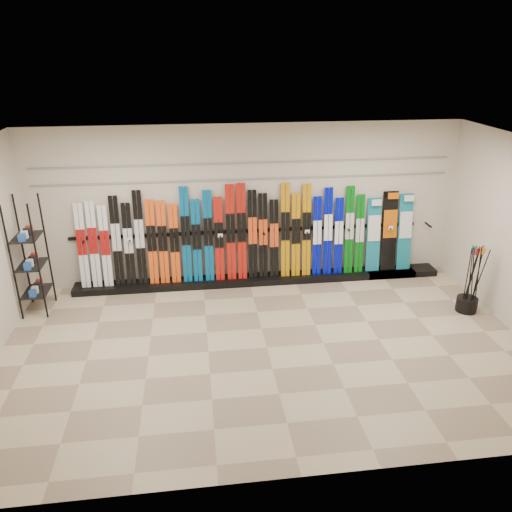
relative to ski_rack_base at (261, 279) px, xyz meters
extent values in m
plane|color=gray|center=(-0.22, -2.28, -0.06)|extent=(8.00, 8.00, 0.00)
plane|color=beige|center=(-0.22, 0.22, 1.44)|extent=(8.00, 0.00, 8.00)
plane|color=silver|center=(-0.22, -2.28, 2.94)|extent=(8.00, 8.00, 0.00)
cube|color=black|center=(0.00, 0.00, 0.00)|extent=(8.00, 0.40, 0.12)
cube|color=white|center=(-3.27, 0.04, 0.84)|extent=(0.17, 0.20, 1.57)
cube|color=white|center=(-3.06, 0.05, 0.86)|extent=(0.17, 0.21, 1.60)
cube|color=white|center=(-2.86, 0.04, 0.81)|extent=(0.17, 0.20, 1.51)
cube|color=black|center=(-2.65, 0.05, 0.90)|extent=(0.17, 0.22, 1.68)
cube|color=black|center=(-2.44, 0.04, 0.83)|extent=(0.17, 0.20, 1.54)
cube|color=black|center=(-2.23, 0.05, 0.94)|extent=(0.17, 0.23, 1.76)
cube|color=#EE4D12|center=(-2.02, 0.04, 0.85)|extent=(0.17, 0.20, 1.59)
cube|color=#EE4D12|center=(-1.82, 0.04, 0.84)|extent=(0.17, 0.20, 1.57)
cube|color=#EE4D12|center=(-1.61, 0.04, 0.81)|extent=(0.17, 0.19, 1.50)
cube|color=#045488|center=(-1.40, 0.06, 0.96)|extent=(0.17, 0.23, 1.80)
cube|color=#045488|center=(-1.20, 0.04, 0.84)|extent=(0.17, 0.20, 1.57)
cube|color=#045488|center=(-0.98, 0.05, 0.92)|extent=(0.17, 0.22, 1.72)
cube|color=red|center=(-0.78, 0.04, 0.86)|extent=(0.17, 0.21, 1.59)
cube|color=red|center=(-0.56, 0.06, 0.97)|extent=(0.17, 0.23, 1.82)
cube|color=red|center=(-0.36, 0.06, 0.97)|extent=(0.17, 0.23, 1.83)
cube|color=black|center=(-0.15, 0.05, 0.91)|extent=(0.17, 0.22, 1.70)
cube|color=black|center=(0.05, 0.05, 0.87)|extent=(0.17, 0.21, 1.63)
cube|color=black|center=(0.26, 0.04, 0.81)|extent=(0.17, 0.19, 1.50)
cube|color=#C18009|center=(0.47, 0.06, 0.96)|extent=(0.17, 0.23, 1.80)
cube|color=#C18009|center=(0.68, 0.05, 0.86)|extent=(0.17, 0.21, 1.61)
cube|color=#C18009|center=(0.88, 0.06, 0.95)|extent=(0.17, 0.23, 1.77)
cube|color=#020CAF|center=(1.09, 0.04, 0.83)|extent=(0.17, 0.20, 1.53)
cube|color=#020CAF|center=(1.30, 0.05, 0.91)|extent=(0.17, 0.22, 1.69)
cube|color=#020CAF|center=(1.52, 0.04, 0.81)|extent=(0.17, 0.19, 1.49)
cube|color=#05650F|center=(1.72, 0.05, 0.91)|extent=(0.17, 0.22, 1.71)
cube|color=#05650F|center=(1.93, 0.04, 0.83)|extent=(0.17, 0.20, 1.54)
cube|color=#14728C|center=(2.23, 0.07, 0.78)|extent=(0.27, 0.22, 1.45)
cube|color=black|center=(2.54, 0.08, 0.84)|extent=(0.30, 0.24, 1.57)
cube|color=#14728C|center=(2.87, 0.08, 0.81)|extent=(0.28, 0.23, 1.51)
cube|color=black|center=(-3.97, -0.59, 0.94)|extent=(0.40, 0.60, 2.00)
cylinder|color=black|center=(3.38, -1.59, 0.07)|extent=(0.36, 0.36, 0.25)
cylinder|color=black|center=(3.33, -1.65, 0.55)|extent=(0.09, 0.09, 1.18)
cylinder|color=black|center=(3.46, -1.64, 0.55)|extent=(0.05, 0.09, 1.18)
cylinder|color=black|center=(3.28, -1.60, 0.55)|extent=(0.09, 0.12, 1.18)
cylinder|color=black|center=(3.38, -1.55, 0.55)|extent=(0.07, 0.11, 1.18)
cylinder|color=black|center=(3.48, -1.57, 0.55)|extent=(0.03, 0.06, 1.18)
cylinder|color=black|center=(3.46, -1.67, 0.55)|extent=(0.14, 0.14, 1.17)
cylinder|color=black|center=(3.49, -1.57, 0.55)|extent=(0.03, 0.02, 1.18)
cylinder|color=black|center=(3.36, -1.57, 0.55)|extent=(0.05, 0.12, 1.18)
cylinder|color=black|center=(3.35, -1.65, 0.55)|extent=(0.11, 0.09, 1.18)
cube|color=gray|center=(-0.22, 0.20, 1.94)|extent=(7.60, 0.02, 0.03)
cube|color=gray|center=(-0.22, 0.20, 2.24)|extent=(7.60, 0.02, 0.03)
camera|label=1|loc=(-1.22, -8.67, 4.19)|focal=35.00mm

